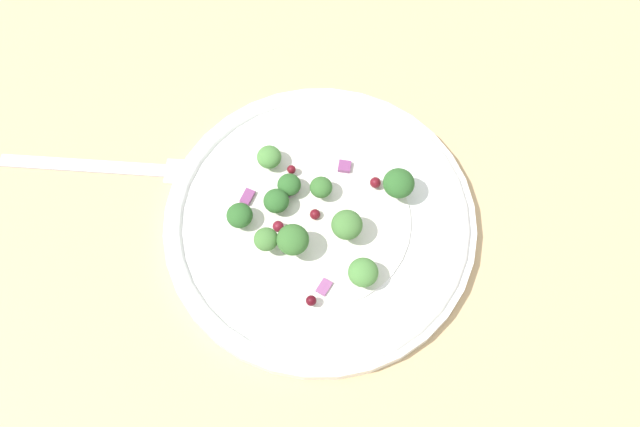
{
  "coord_description": "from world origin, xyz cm",
  "views": [
    {
      "loc": [
        -5.17,
        22.27,
        59.66
      ],
      "look_at": [
        -2.87,
        -2.89,
        2.7
      ],
      "focal_mm": 41.93,
      "sensor_mm": 36.0,
      "label": 1
    }
  ],
  "objects": [
    {
      "name": "broccoli_floret_5",
      "position": [
        -0.92,
        -0.14,
        3.47
      ],
      "size": [
        2.67,
        2.67,
        2.7
      ],
      "color": "#9EC684",
      "rests_on": "plate"
    },
    {
      "name": "onion_bit_3",
      "position": [
        0.21,
        -5.25,
        1.41
      ],
      "size": [
        1.65,
        1.55,
        0.34
      ],
      "primitive_type": "cube",
      "rotation": [
        0.0,
        0.0,
        0.64
      ],
      "color": "#A35B93",
      "rests_on": "plate"
    },
    {
      "name": "cranberry_3",
      "position": [
        0.54,
        -1.68,
        2.05
      ],
      "size": [
        0.96,
        0.96,
        0.96
      ],
      "primitive_type": "sphere",
      "color": "maroon",
      "rests_on": "plate"
    },
    {
      "name": "broccoli_floret_0",
      "position": [
        -9.24,
        -5.99,
        3.26
      ],
      "size": [
        2.68,
        2.68,
        2.72
      ],
      "color": "#ADD18E",
      "rests_on": "plate"
    },
    {
      "name": "onion_bit_2",
      "position": [
        3.53,
        -4.36,
        1.54
      ],
      "size": [
        1.26,
        1.59,
        0.56
      ],
      "primitive_type": "cube",
      "rotation": [
        0.0,
        0.0,
        1.24
      ],
      "color": "#843D75",
      "rests_on": "plate"
    },
    {
      "name": "cranberry_2",
      "position": [
        -2.84,
        4.57,
        2.22
      ],
      "size": [
        0.87,
        0.87,
        0.87
      ],
      "primitive_type": "sphere",
      "color": "#4C0A14",
      "rests_on": "plate"
    },
    {
      "name": "broccoli_floret_3",
      "position": [
        -6.82,
        2.03,
        2.79
      ],
      "size": [
        2.47,
        2.47,
        2.5
      ],
      "color": "#8EB77A",
      "rests_on": "plate"
    },
    {
      "name": "broccoli_floret_1",
      "position": [
        0.3,
        -5.41,
        2.44
      ],
      "size": [
        2.02,
        2.02,
        2.05
      ],
      "color": "#ADD18E",
      "rests_on": "plate"
    },
    {
      "name": "cranberry_4",
      "position": [
        -7.33,
        -6.5,
        2.07
      ],
      "size": [
        0.96,
        0.96,
        0.96
      ],
      "primitive_type": "sphere",
      "color": "maroon",
      "rests_on": "plate"
    },
    {
      "name": "broccoli_floret_9",
      "position": [
        3.81,
        -2.14,
        2.55
      ],
      "size": [
        2.22,
        2.22,
        2.25
      ],
      "color": "#ADD18E",
      "rests_on": "plate"
    },
    {
      "name": "broccoli_floret_2",
      "position": [
        1.29,
        -0.11,
        3.09
      ],
      "size": [
        2.03,
        2.03,
        2.05
      ],
      "color": "#9EC684",
      "rests_on": "plate"
    },
    {
      "name": "ground_plane",
      "position": [
        0.0,
        0.0,
        -1.0
      ],
      "size": [
        180.0,
        180.0,
        2.0
      ],
      "primitive_type": "cube",
      "color": "tan"
    },
    {
      "name": "dressing_pool",
      "position": [
        -2.87,
        -2.89,
        1.3
      ],
      "size": [
        15.52,
        15.52,
        0.2
      ],
      "primitive_type": "cylinder",
      "color": "white",
      "rests_on": "plate"
    },
    {
      "name": "fork",
      "position": [
        15.88,
        -6.83,
        0.25
      ],
      "size": [
        18.63,
        2.47,
        0.5
      ],
      "color": "silver",
      "rests_on": "ground_plane"
    },
    {
      "name": "broccoli_floret_4",
      "position": [
        0.91,
        -3.73,
        2.59
      ],
      "size": [
        2.17,
        2.17,
        2.2
      ],
      "color": "#9EC684",
      "rests_on": "plate"
    },
    {
      "name": "cranberry_1",
      "position": [
        -0.29,
        -7.07,
        2.13
      ],
      "size": [
        0.77,
        0.77,
        0.77
      ],
      "primitive_type": "sphere",
      "color": "maroon",
      "rests_on": "plate"
    },
    {
      "name": "onion_bit_1",
      "position": [
        -3.76,
        3.11,
        1.46
      ],
      "size": [
        1.38,
        1.58,
        0.41
      ],
      "primitive_type": "cube",
      "rotation": [
        0.0,
        0.0,
        2.68
      ],
      "color": "#934C84",
      "rests_on": "plate"
    },
    {
      "name": "broccoli_floret_7",
      "position": [
        -5.19,
        -1.78,
        3.3
      ],
      "size": [
        2.6,
        2.6,
        2.63
      ],
      "color": "#ADD18E",
      "rests_on": "plate"
    },
    {
      "name": "cranberry_0",
      "position": [
        -2.42,
        -3.18,
        1.77
      ],
      "size": [
        0.91,
        0.91,
        0.91
      ],
      "primitive_type": "sphere",
      "color": "maroon",
      "rests_on": "plate"
    },
    {
      "name": "onion_bit_0",
      "position": [
        -4.56,
        -8.05,
        1.59
      ],
      "size": [
        1.14,
        1.11,
        0.51
      ],
      "primitive_type": "cube",
      "rotation": [
        0.0,
        0.0,
        1.51
      ],
      "color": "#843D75",
      "rests_on": "plate"
    },
    {
      "name": "broccoli_floret_8",
      "position": [
        -2.74,
        -5.33,
        2.64
      ],
      "size": [
        1.93,
        1.93,
        1.96
      ],
      "color": "#ADD18E",
      "rests_on": "plate"
    },
    {
      "name": "plate",
      "position": [
        -2.87,
        -2.89,
        0.86
      ],
      "size": [
        26.77,
        26.77,
        1.7
      ],
      "color": "white",
      "rests_on": "ground_plane"
    },
    {
      "name": "broccoli_floret_6",
      "position": [
        2.01,
        -7.87,
        2.54
      ],
      "size": [
        2.14,
        2.14,
        2.16
      ],
      "color": "#9EC684",
      "rests_on": "plate"
    }
  ]
}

